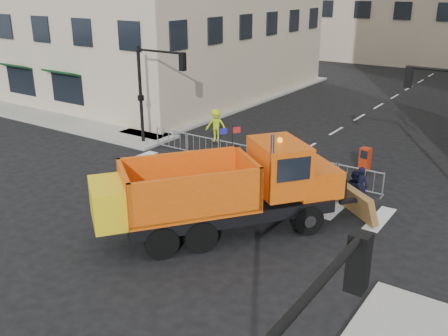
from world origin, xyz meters
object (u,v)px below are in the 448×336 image
Objects in this scene: cop_a at (360,186)px; cop_b at (354,190)px; worker at (216,125)px; plow_truck at (222,188)px; cop_c at (304,190)px; newspaper_box at (365,159)px.

cop_a reaches higher than cop_b.
cop_b is 10.31m from worker.
cop_a is at bearing 4.92° from plow_truck.
cop_c reaches higher than worker.
cop_b is at bearing 168.32° from cop_c.
cop_a is 3.81m from newspaper_box.
worker is at bearing -170.09° from newspaper_box.
cop_b is (3.19, 4.58, -0.90)m from plow_truck.
newspaper_box is at bearing -70.01° from cop_a.
cop_a is at bearing -64.91° from newspaper_box.
newspaper_box is (-1.04, 4.19, -0.12)m from cop_b.
plow_truck reaches higher than cop_c.
plow_truck reaches higher than newspaper_box.
cop_c is 1.87× the size of newspaper_box.
cop_b is 0.80× the size of cop_c.
plow_truck is 5.16× the size of worker.
cop_c is at bearing 81.12° from cop_b.
cop_a reaches higher than newspaper_box.
plow_truck is 3.59m from cop_c.
worker is 1.68× the size of newspaper_box.
cop_b is (-0.04, -0.54, -0.00)m from cop_a.
cop_a is at bearing 175.96° from cop_c.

